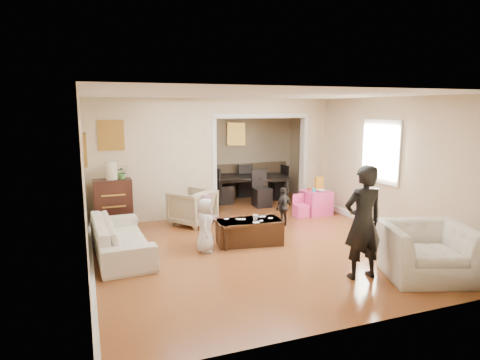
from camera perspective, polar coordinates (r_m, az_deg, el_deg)
name	(u,v)px	position (r m, az deg, el deg)	size (l,w,h in m)	color
floor	(244,237)	(7.95, 0.51, -7.71)	(7.00, 7.00, 0.00)	#A5592A
partition_left	(153,160)	(9.05, -11.80, 2.66)	(2.75, 0.18, 2.60)	beige
partition_right	(312,153)	(10.34, 9.81, 3.61)	(0.55, 0.18, 2.60)	beige
partition_header	(261,106)	(9.66, 2.83, 9.99)	(2.22, 0.18, 0.35)	beige
window_pane	(381,151)	(8.66, 18.67, 3.71)	(0.03, 0.95, 1.10)	white
framed_art_partition	(111,135)	(8.81, -17.16, 5.84)	(0.45, 0.03, 0.55)	brown
framed_art_sofa_wall	(85,149)	(6.51, -20.36, 3.95)	(0.03, 0.55, 0.40)	brown
framed_art_alcove	(236,134)	(11.21, -0.53, 6.28)	(0.45, 0.03, 0.55)	brown
sofa	(121,237)	(7.20, -15.92, -7.49)	(2.07, 0.81, 0.60)	silver
armchair_back	(192,207)	(8.73, -6.53, -3.70)	(0.78, 0.80, 0.73)	tan
armchair_front	(426,251)	(6.59, 23.97, -8.88)	(1.17, 1.02, 0.76)	silver
dresser	(113,204)	(8.69, -16.87, -3.20)	(0.73, 0.41, 1.00)	#361710
table_lamp	(112,171)	(8.57, -17.10, 1.24)	(0.22, 0.22, 0.36)	beige
potted_plant	(122,172)	(8.59, -15.76, 1.06)	(0.25, 0.22, 0.28)	#3C6A2F
coffee_table	(249,232)	(7.52, 1.24, -7.04)	(1.14, 0.57, 0.43)	#3C2313
coffee_cup	(255,218)	(7.44, 2.11, -5.14)	(0.10, 0.10, 0.10)	silver
play_table	(316,203)	(9.68, 10.37, -3.04)	(0.56, 0.56, 0.54)	#EC3E8C
cereal_box	(319,183)	(9.74, 10.75, -0.46)	(0.20, 0.07, 0.30)	yellow
cyan_cup	(314,190)	(9.52, 10.06, -1.34)	(0.08, 0.08, 0.08)	#25AABB
toy_block	(309,189)	(9.66, 9.44, -1.26)	(0.08, 0.06, 0.05)	red
play_bowl	(322,191)	(9.54, 11.05, -1.45)	(0.20, 0.20, 0.05)	silver
dining_table	(252,189)	(10.83, 1.65, -1.19)	(1.86, 1.04, 0.65)	black
adult_person	(363,222)	(6.13, 16.42, -5.55)	(0.59, 0.39, 1.63)	black
child_kneel_a	(205,225)	(7.06, -4.76, -6.15)	(0.45, 0.29, 0.92)	silver
child_kneel_b	(206,219)	(7.52, -4.59, -5.26)	(0.43, 0.34, 0.89)	pink
child_toddler	(283,207)	(8.55, 5.94, -3.68)	(0.48, 0.20, 0.81)	black
craft_papers	(252,219)	(7.53, 1.71, -5.33)	(0.88, 0.50, 0.00)	white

